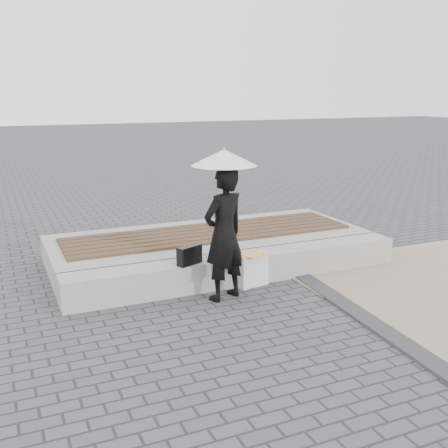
{
  "coord_description": "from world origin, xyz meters",
  "views": [
    {
      "loc": [
        -3.14,
        -4.89,
        2.64
      ],
      "look_at": [
        -0.49,
        1.11,
        1.0
      ],
      "focal_mm": 42.97,
      "sensor_mm": 36.0,
      "label": 1
    }
  ],
  "objects_px": {
    "canvas_tote": "(252,270)",
    "woman": "(224,234)",
    "handbag": "(189,255)",
    "seating_ledge": "(241,268)",
    "parasol": "(224,157)"
  },
  "relations": [
    {
      "from": "seating_ledge",
      "to": "canvas_tote",
      "type": "distance_m",
      "value": 0.23
    },
    {
      "from": "canvas_tote",
      "to": "handbag",
      "type": "bearing_deg",
      "value": 162.96
    },
    {
      "from": "seating_ledge",
      "to": "handbag",
      "type": "distance_m",
      "value": 0.89
    },
    {
      "from": "seating_ledge",
      "to": "handbag",
      "type": "height_order",
      "value": "handbag"
    },
    {
      "from": "parasol",
      "to": "handbag",
      "type": "bearing_deg",
      "value": 132.34
    },
    {
      "from": "canvas_tote",
      "to": "woman",
      "type": "bearing_deg",
      "value": -164.31
    },
    {
      "from": "parasol",
      "to": "handbag",
      "type": "xyz_separation_m",
      "value": [
        -0.34,
        0.37,
        -1.32
      ]
    },
    {
      "from": "seating_ledge",
      "to": "canvas_tote",
      "type": "xyz_separation_m",
      "value": [
        0.06,
        -0.21,
        0.03
      ]
    },
    {
      "from": "seating_ledge",
      "to": "woman",
      "type": "distance_m",
      "value": 0.96
    },
    {
      "from": "parasol",
      "to": "seating_ledge",
      "type": "bearing_deg",
      "value": 45.08
    },
    {
      "from": "woman",
      "to": "handbag",
      "type": "xyz_separation_m",
      "value": [
        -0.34,
        0.37,
        -0.34
      ]
    },
    {
      "from": "woman",
      "to": "parasol",
      "type": "distance_m",
      "value": 0.97
    },
    {
      "from": "seating_ledge",
      "to": "handbag",
      "type": "bearing_deg",
      "value": -171.93
    },
    {
      "from": "woman",
      "to": "handbag",
      "type": "relative_size",
      "value": 4.87
    },
    {
      "from": "woman",
      "to": "canvas_tote",
      "type": "distance_m",
      "value": 0.88
    }
  ]
}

